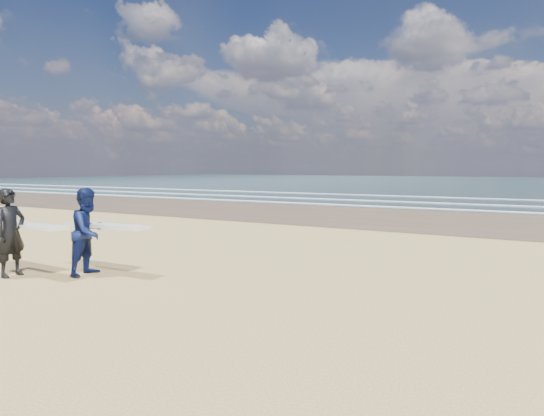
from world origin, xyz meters
The scene contains 2 objects.
surfer_near centered at (0.17, 0.46, 1.00)m, with size 2.22×1.04×1.98m.
surfer_far centered at (1.52, 1.43, 1.00)m, with size 2.22×1.19×1.98m.
Camera 1 is at (10.62, -5.91, 2.46)m, focal length 32.00 mm.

